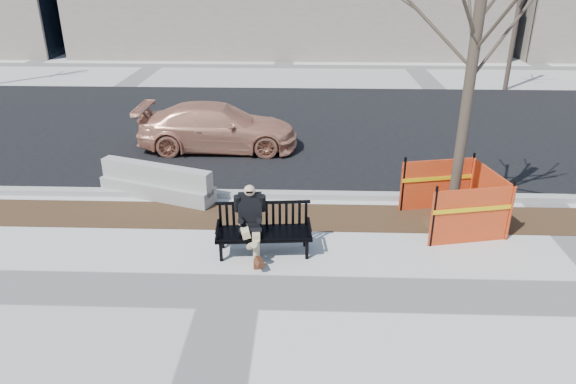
% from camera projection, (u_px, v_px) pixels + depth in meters
% --- Properties ---
extents(ground, '(120.00, 120.00, 0.00)m').
position_uv_depth(ground, '(231.00, 291.00, 8.23)').
color(ground, beige).
rests_on(ground, ground).
extents(mulch_strip, '(40.00, 1.20, 0.02)m').
position_uv_depth(mulch_strip, '(249.00, 216.00, 10.61)').
color(mulch_strip, '#47301C').
rests_on(mulch_strip, ground).
extents(asphalt_street, '(60.00, 10.40, 0.01)m').
position_uv_depth(asphalt_street, '(269.00, 126.00, 16.27)').
color(asphalt_street, black).
rests_on(asphalt_street, ground).
extents(curb, '(60.00, 0.25, 0.12)m').
position_uv_depth(curb, '(253.00, 194.00, 11.45)').
color(curb, '#9E9B93').
rests_on(curb, ground).
extents(bench, '(1.74, 0.75, 0.90)m').
position_uv_depth(bench, '(264.00, 253.00, 9.29)').
color(bench, black).
rests_on(bench, ground).
extents(seated_man, '(0.60, 0.93, 1.24)m').
position_uv_depth(seated_man, '(251.00, 252.00, 9.32)').
color(seated_man, black).
rests_on(seated_man, ground).
extents(tree_fence, '(2.77, 2.77, 5.84)m').
position_uv_depth(tree_fence, '(450.00, 224.00, 10.30)').
color(tree_fence, '#FF5322').
rests_on(tree_fence, ground).
extents(sedan, '(4.25, 1.75, 1.23)m').
position_uv_depth(sedan, '(219.00, 149.00, 14.37)').
color(sedan, tan).
rests_on(sedan, ground).
extents(jersey_barrier_left, '(2.64, 1.39, 0.75)m').
position_uv_depth(jersey_barrier_left, '(159.00, 197.00, 11.48)').
color(jersey_barrier_left, '#9A9890').
rests_on(jersey_barrier_left, ground).
extents(far_tree_right, '(2.53, 2.53, 5.45)m').
position_uv_depth(far_tree_right, '(505.00, 90.00, 20.78)').
color(far_tree_right, '#4A3B30').
rests_on(far_tree_right, ground).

